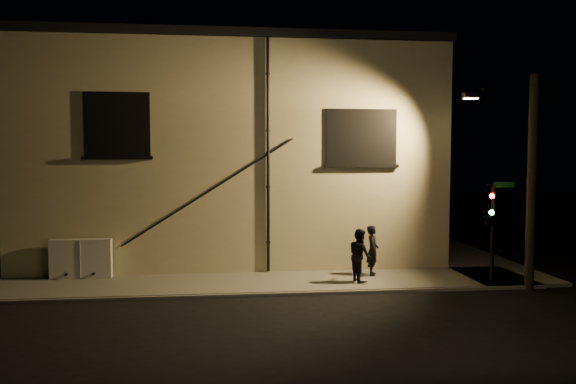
{
  "coord_description": "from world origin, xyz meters",
  "views": [
    {
      "loc": [
        -3.39,
        -17.0,
        4.34
      ],
      "look_at": [
        -1.22,
        1.8,
        3.09
      ],
      "focal_mm": 35.0,
      "sensor_mm": 36.0,
      "label": 1
    }
  ],
  "objects": [
    {
      "name": "building",
      "position": [
        -3.0,
        8.99,
        4.4
      ],
      "size": [
        16.2,
        12.23,
        8.8
      ],
      "color": "#BEB688",
      "rests_on": "ground"
    },
    {
      "name": "pedestrian_b",
      "position": [
        1.12,
        1.11,
        1.01
      ],
      "size": [
        0.81,
        0.96,
        1.77
      ],
      "primitive_type": "imported",
      "rotation": [
        0.0,
        0.0,
        1.75
      ],
      "color": "black",
      "rests_on": "sidewalk"
    },
    {
      "name": "traffic_signal",
      "position": [
        5.14,
        0.19,
        2.36
      ],
      "size": [
        1.26,
        1.97,
        3.34
      ],
      "color": "black",
      "rests_on": "sidewalk"
    },
    {
      "name": "sidewalk",
      "position": [
        1.22,
        4.39,
        0.06
      ],
      "size": [
        21.0,
        16.0,
        0.12
      ],
      "color": "#616058",
      "rests_on": "ground"
    },
    {
      "name": "utility_cabinet",
      "position": [
        -8.26,
        2.7,
        0.79
      ],
      "size": [
        2.04,
        0.34,
        1.34
      ],
      "primitive_type": "cube",
      "color": "beige",
      "rests_on": "sidewalk"
    },
    {
      "name": "streetlamp_pole",
      "position": [
        6.33,
        -0.0,
        3.68
      ],
      "size": [
        2.02,
        1.38,
        6.89
      ],
      "color": "black",
      "rests_on": "ground"
    },
    {
      "name": "pedestrian_a",
      "position": [
        1.79,
        2.0,
        1.0
      ],
      "size": [
        0.58,
        0.73,
        1.75
      ],
      "primitive_type": "imported",
      "rotation": [
        0.0,
        0.0,
        1.29
      ],
      "color": "black",
      "rests_on": "sidewalk"
    },
    {
      "name": "ground",
      "position": [
        0.0,
        0.0,
        0.0
      ],
      "size": [
        90.0,
        90.0,
        0.0
      ],
      "primitive_type": "plane",
      "color": "black"
    }
  ]
}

